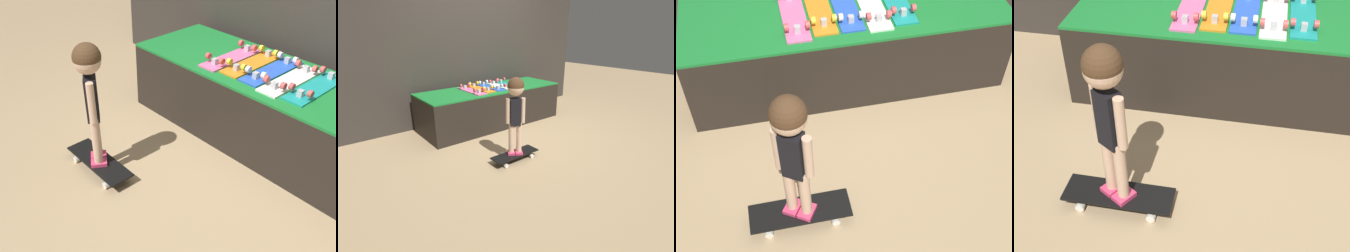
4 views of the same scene
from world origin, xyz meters
The scene contains 10 objects.
ground_plane centered at (0.00, 0.00, 0.00)m, with size 16.00×16.00×0.00m, color tan.
back_wall centered at (0.00, 1.10, 1.34)m, with size 5.06×0.10×2.69m.
display_rack centered at (0.00, 0.52, 0.31)m, with size 2.42×0.84×0.63m.
skateboard_pink_on_rack centered at (-0.39, 0.50, 0.64)m, with size 0.18×0.64×0.09m.
skateboard_orange_on_rack centered at (-0.19, 0.54, 0.64)m, with size 0.18×0.64×0.09m.
skateboard_blue_on_rack centered at (0.00, 0.54, 0.64)m, with size 0.18×0.64×0.09m.
skateboard_white_on_rack centered at (0.19, 0.50, 0.64)m, with size 0.18×0.64×0.09m.
skateboard_teal_on_rack centered at (0.39, 0.54, 0.64)m, with size 0.18×0.64×0.09m.
skateboard_on_floor centered at (-0.57, -0.79, 0.07)m, with size 0.63×0.20×0.09m.
child centered at (-0.57, -0.79, 0.76)m, with size 0.22×0.20×0.96m.
Camera 2 is at (-2.49, -3.03, 1.57)m, focal length 28.00 mm.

